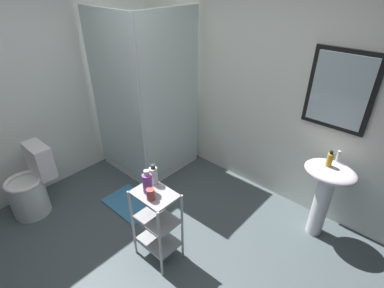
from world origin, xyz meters
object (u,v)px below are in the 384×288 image
at_px(shower_stall, 149,136).
at_px(storage_cart, 157,221).
at_px(rinse_cup, 151,194).
at_px(hand_soap_bottle, 330,159).
at_px(pedestal_sink, 326,186).
at_px(lotion_bottle_white, 153,175).
at_px(conditioner_bottle_purple, 147,183).
at_px(bath_mat, 131,204).
at_px(toilet, 31,187).

distance_m(shower_stall, storage_cart, 1.48).
height_order(shower_stall, rinse_cup, shower_stall).
bearing_deg(hand_soap_bottle, pedestal_sink, 34.82).
bearing_deg(rinse_cup, storage_cart, 115.13).
xyz_separation_m(storage_cart, hand_soap_bottle, (0.93, 1.23, 0.44)).
distance_m(lotion_bottle_white, rinse_cup, 0.21).
bearing_deg(conditioner_bottle_purple, pedestal_sink, 51.45).
distance_m(hand_soap_bottle, conditioner_bottle_purple, 1.59).
bearing_deg(hand_soap_bottle, rinse_cup, -124.79).
relative_size(hand_soap_bottle, conditioner_bottle_purple, 0.71).
distance_m(pedestal_sink, lotion_bottle_white, 1.59).
relative_size(storage_cart, rinse_cup, 7.50).
relative_size(pedestal_sink, rinse_cup, 8.21).
distance_m(storage_cart, lotion_bottle_white, 0.41).
height_order(lotion_bottle_white, bath_mat, lotion_bottle_white).
relative_size(storage_cart, lotion_bottle_white, 3.91).
bearing_deg(pedestal_sink, shower_stall, -170.99).
height_order(storage_cart, bath_mat, storage_cart).
distance_m(toilet, lotion_bottle_white, 1.56).
distance_m(storage_cart, bath_mat, 0.90).
height_order(hand_soap_bottle, lotion_bottle_white, hand_soap_bottle).
relative_size(pedestal_sink, storage_cart, 1.09).
bearing_deg(shower_stall, bath_mat, -58.42).
distance_m(shower_stall, toilet, 1.44).
height_order(pedestal_sink, bath_mat, pedestal_sink).
xyz_separation_m(storage_cart, lotion_bottle_white, (-0.10, 0.09, 0.39)).
bearing_deg(storage_cart, bath_mat, 161.84).
relative_size(toilet, hand_soap_bottle, 4.97).
xyz_separation_m(toilet, hand_soap_bottle, (2.39, 1.72, 0.56)).
bearing_deg(toilet, shower_stall, 78.17).
height_order(lotion_bottle_white, rinse_cup, lotion_bottle_white).
bearing_deg(conditioner_bottle_purple, toilet, -161.56).
relative_size(pedestal_sink, bath_mat, 1.35).
bearing_deg(bath_mat, hand_soap_bottle, 30.25).
bearing_deg(hand_soap_bottle, storage_cart, -127.08).
bearing_deg(pedestal_sink, storage_cart, -127.50).
height_order(pedestal_sink, lotion_bottle_white, lotion_bottle_white).
xyz_separation_m(shower_stall, storage_cart, (1.17, -0.91, -0.03)).
height_order(conditioner_bottle_purple, lotion_bottle_white, conditioner_bottle_purple).
height_order(shower_stall, pedestal_sink, shower_stall).
bearing_deg(storage_cart, toilet, -161.46).
bearing_deg(pedestal_sink, bath_mat, -149.67).
relative_size(pedestal_sink, lotion_bottle_white, 4.28).
height_order(shower_stall, toilet, shower_stall).
bearing_deg(toilet, hand_soap_bottle, 35.75).
relative_size(pedestal_sink, hand_soap_bottle, 5.29).
height_order(shower_stall, hand_soap_bottle, shower_stall).
bearing_deg(toilet, pedestal_sink, 35.73).
distance_m(storage_cart, conditioner_bottle_purple, 0.40).
bearing_deg(bath_mat, shower_stall, 121.58).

